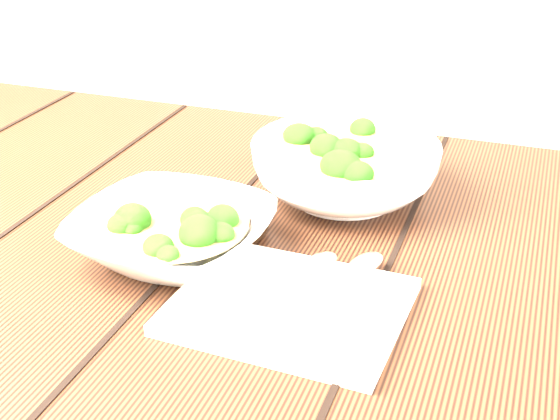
# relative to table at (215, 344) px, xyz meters

# --- Properties ---
(table) EXTENTS (1.20, 0.80, 0.75)m
(table) POSITION_rel_table_xyz_m (0.00, 0.00, 0.00)
(table) COLOR #391E10
(table) RESTS_ON ground
(soup_bowl_front) EXTENTS (0.21, 0.21, 0.05)m
(soup_bowl_front) POSITION_rel_table_xyz_m (-0.03, -0.03, 0.15)
(soup_bowl_front) COLOR silver
(soup_bowl_front) RESTS_ON table
(soup_bowl_back) EXTENTS (0.23, 0.23, 0.08)m
(soup_bowl_back) POSITION_rel_table_xyz_m (0.10, 0.16, 0.16)
(soup_bowl_back) COLOR silver
(soup_bowl_back) RESTS_ON table
(trivet) EXTENTS (0.12, 0.12, 0.03)m
(trivet) POSITION_rel_table_xyz_m (-0.01, 0.03, 0.13)
(trivet) COLOR black
(trivet) RESTS_ON table
(napkin) EXTENTS (0.21, 0.17, 0.01)m
(napkin) POSITION_rel_table_xyz_m (0.11, -0.08, 0.13)
(napkin) COLOR beige
(napkin) RESTS_ON table
(spoon_left) EXTENTS (0.06, 0.16, 0.01)m
(spoon_left) POSITION_rel_table_xyz_m (0.11, -0.04, 0.13)
(spoon_left) COLOR #A39E90
(spoon_left) RESTS_ON napkin
(spoon_right) EXTENTS (0.07, 0.16, 0.01)m
(spoon_right) POSITION_rel_table_xyz_m (0.15, -0.03, 0.13)
(spoon_right) COLOR #A39E90
(spoon_right) RESTS_ON napkin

